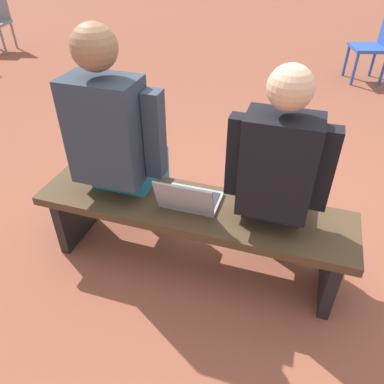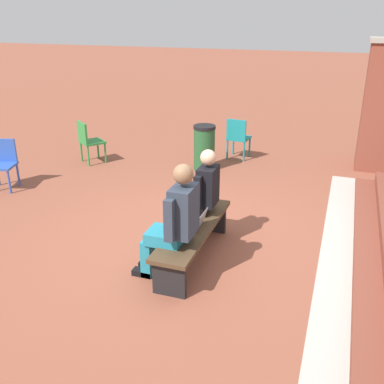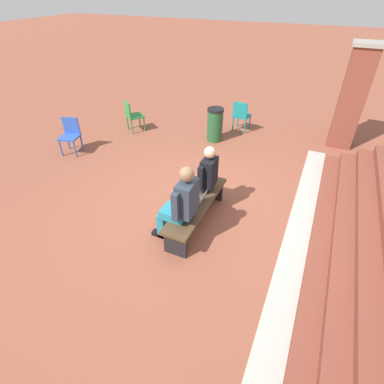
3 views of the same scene
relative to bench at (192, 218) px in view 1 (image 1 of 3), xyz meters
name	(u,v)px [view 1 (image 1 of 3)]	position (x,y,z in m)	size (l,w,h in m)	color
ground_plane	(252,257)	(-0.35, -0.15, -0.35)	(60.00, 60.00, 0.00)	brown
bench	(192,218)	(0.00, 0.00, 0.00)	(1.80, 0.44, 0.45)	#4C3823
person_student	(277,176)	(-0.44, -0.06, 0.34)	(0.51, 0.64, 1.29)	#232328
person_adult	(119,142)	(0.45, -0.07, 0.38)	(0.57, 0.72, 1.39)	teal
laptop	(189,199)	(0.01, 0.01, 0.15)	(0.32, 0.29, 0.21)	#9EA0A5
plastic_chair_near_bench_right	(376,43)	(-1.21, -3.85, 0.13)	(0.52, 0.52, 0.84)	#2D56B7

